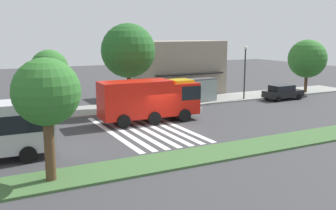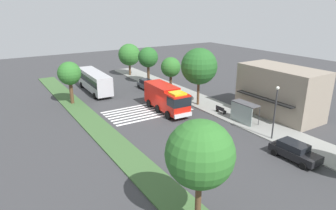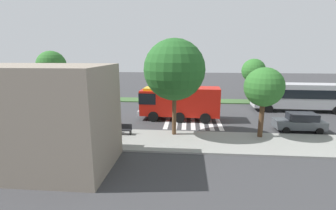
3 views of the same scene
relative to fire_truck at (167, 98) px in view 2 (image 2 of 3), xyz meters
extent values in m
plane|color=#38383A|center=(0.35, -2.13, -2.00)|extent=(120.00, 120.00, 0.00)
cube|color=gray|center=(0.35, 6.74, -1.93)|extent=(60.00, 4.84, 0.14)
cube|color=#3D6033|center=(0.35, -10.08, -1.93)|extent=(60.00, 3.00, 0.14)
cube|color=silver|center=(-4.36, -2.13, -2.00)|extent=(0.45, 11.61, 0.01)
cube|color=silver|center=(-3.46, -2.13, -2.00)|extent=(0.45, 11.61, 0.01)
cube|color=silver|center=(-2.56, -2.13, -2.00)|extent=(0.45, 11.61, 0.01)
cube|color=silver|center=(-1.66, -2.13, -2.00)|extent=(0.45, 11.61, 0.01)
cube|color=silver|center=(-0.76, -2.13, -2.00)|extent=(0.45, 11.61, 0.01)
cube|color=silver|center=(0.14, -2.13, -2.00)|extent=(0.45, 11.61, 0.01)
cube|color=silver|center=(1.04, -2.13, -2.00)|extent=(0.45, 11.61, 0.01)
cube|color=red|center=(2.73, -0.11, -0.11)|extent=(2.64, 2.65, 2.68)
cube|color=red|center=(-1.49, 0.06, 0.05)|extent=(6.01, 2.79, 3.00)
cube|color=black|center=(3.11, -0.13, 0.42)|extent=(1.93, 2.65, 1.18)
cube|color=silver|center=(4.10, -0.17, -1.20)|extent=(0.35, 2.56, 0.50)
cube|color=yellow|center=(2.73, -0.11, 1.35)|extent=(1.85, 1.86, 0.24)
cylinder|color=black|center=(2.53, 1.17, -1.45)|extent=(1.11, 0.35, 1.10)
cylinder|color=black|center=(2.43, -1.38, -1.45)|extent=(1.11, 0.35, 1.10)
cylinder|color=black|center=(-2.91, 1.40, -1.45)|extent=(1.11, 0.35, 1.10)
cylinder|color=black|center=(-3.02, -1.15, -1.45)|extent=(1.11, 0.35, 1.10)
cylinder|color=black|center=(-0.25, 1.29, -1.45)|extent=(1.11, 0.35, 1.10)
cylinder|color=black|center=(-0.36, -1.26, -1.45)|extent=(1.11, 0.35, 1.10)
cube|color=#474C51|center=(-11.41, 3.12, -1.31)|extent=(4.38, 1.82, 0.75)
cube|color=black|center=(-11.63, 3.12, -0.60)|extent=(2.46, 1.59, 0.66)
cylinder|color=black|center=(-9.98, 4.02, -1.68)|extent=(0.64, 0.23, 0.64)
cylinder|color=black|center=(-9.96, 2.25, -1.68)|extent=(0.64, 0.23, 0.64)
cylinder|color=black|center=(-12.86, 3.99, -1.68)|extent=(0.64, 0.23, 0.64)
cylinder|color=black|center=(-12.84, 2.22, -1.68)|extent=(0.64, 0.23, 0.64)
cube|color=black|center=(17.81, 3.12, -1.32)|extent=(4.68, 1.94, 0.72)
cube|color=black|center=(17.58, 3.12, -0.65)|extent=(2.63, 1.69, 0.63)
cylinder|color=black|center=(19.34, 4.08, -1.68)|extent=(0.64, 0.23, 0.64)
cylinder|color=black|center=(19.36, 2.20, -1.68)|extent=(0.64, 0.23, 0.64)
cylinder|color=black|center=(16.26, 4.04, -1.68)|extent=(0.64, 0.23, 0.64)
cylinder|color=black|center=(16.28, 2.16, -1.68)|extent=(0.64, 0.23, 0.64)
cube|color=#B2B2B7|center=(-14.83, -5.03, -0.04)|extent=(11.18, 2.91, 2.94)
cube|color=black|center=(-14.83, -5.03, 0.32)|extent=(10.96, 2.96, 1.06)
cylinder|color=black|center=(-18.76, -6.18, -1.50)|extent=(1.01, 0.33, 1.00)
cylinder|color=black|center=(-18.67, -3.63, -1.50)|extent=(1.01, 0.33, 1.00)
cylinder|color=black|center=(-10.99, -6.43, -1.50)|extent=(1.01, 0.33, 1.00)
cylinder|color=black|center=(-10.91, -3.89, -1.50)|extent=(1.01, 0.33, 1.00)
cube|color=#4C4C51|center=(8.58, 6.01, 0.54)|extent=(3.50, 1.40, 0.12)
cube|color=#8C9E99|center=(8.58, 5.35, -0.66)|extent=(3.50, 0.08, 2.40)
cylinder|color=#333338|center=(6.88, 6.66, -0.66)|extent=(0.08, 0.08, 2.40)
cylinder|color=#333338|center=(10.28, 6.66, -0.66)|extent=(0.08, 0.08, 2.40)
cube|color=black|center=(4.58, 5.77, -1.45)|extent=(1.60, 0.50, 0.08)
cube|color=black|center=(4.58, 5.55, -1.19)|extent=(1.60, 0.06, 0.45)
cube|color=black|center=(3.86, 5.77, -1.68)|extent=(0.08, 0.45, 0.37)
cube|color=black|center=(5.30, 5.77, -1.68)|extent=(0.08, 0.45, 0.37)
cylinder|color=#2D2D30|center=(13.71, 4.92, 0.90)|extent=(0.16, 0.16, 5.52)
sphere|color=white|center=(13.71, 4.92, 3.83)|extent=(0.36, 0.36, 0.36)
cube|color=gray|center=(9.00, 11.83, 1.23)|extent=(10.69, 5.34, 6.47)
cube|color=black|center=(9.00, 8.76, 0.80)|extent=(8.55, 0.80, 0.16)
cylinder|color=#513823|center=(-22.98, 5.32, -0.54)|extent=(0.42, 0.42, 2.65)
sphere|color=#2D6B28|center=(-22.98, 5.32, 2.35)|extent=(4.46, 4.46, 4.46)
cylinder|color=#47301E|center=(-14.93, 5.32, -0.10)|extent=(0.48, 0.48, 3.54)
sphere|color=#235B23|center=(-14.93, 5.32, 2.95)|extent=(3.66, 3.66, 3.66)
cylinder|color=#47301E|center=(-7.30, 5.32, -0.28)|extent=(0.41, 0.41, 3.16)
sphere|color=#2D6B28|center=(-7.30, 5.32, 2.42)|extent=(3.23, 3.23, 3.23)
cylinder|color=#513823|center=(0.07, 5.32, 0.06)|extent=(0.36, 0.36, 3.85)
sphere|color=#235B23|center=(0.07, 5.32, 3.79)|extent=(5.15, 5.15, 5.15)
cylinder|color=#513823|center=(-10.41, -10.08, -0.19)|extent=(0.52, 0.52, 3.34)
sphere|color=#2D6B28|center=(-10.41, -10.08, 2.65)|extent=(3.35, 3.35, 3.35)
cylinder|color=#513823|center=(19.88, -10.08, -0.07)|extent=(0.41, 0.41, 3.59)
sphere|color=#2D6B28|center=(19.88, -10.08, 3.26)|extent=(4.39, 4.39, 4.39)
camera|label=1|loc=(-13.88, -29.60, 5.52)|focal=41.95mm
camera|label=2|loc=(32.61, -20.46, 11.94)|focal=31.70mm
camera|label=3|loc=(-1.10, 25.33, 5.21)|focal=25.53mm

